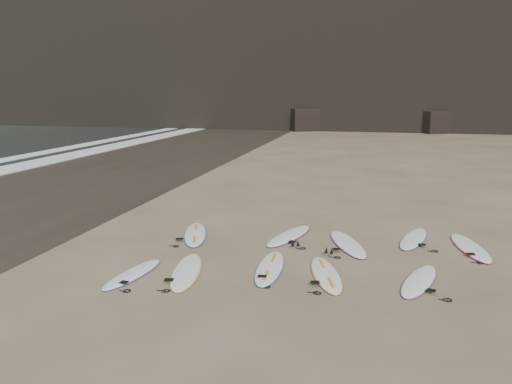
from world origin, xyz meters
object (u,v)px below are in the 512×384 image
at_px(surfboard_0, 133,274).
at_px(surfboard_9, 470,247).
at_px(surfboard_1, 187,271).
at_px(surfboard_5, 195,234).
at_px(surfboard_3, 326,274).
at_px(surfboard_4, 419,280).
at_px(surfboard_2, 270,268).
at_px(surfboard_6, 289,235).
at_px(surfboard_7, 347,243).
at_px(surfboard_8, 414,238).

xyz_separation_m(surfboard_0, surfboard_9, (8.48, 4.13, 0.01)).
xyz_separation_m(surfboard_1, surfboard_5, (-0.92, 3.15, 0.00)).
relative_size(surfboard_3, surfboard_9, 0.93).
relative_size(surfboard_3, surfboard_4, 1.05).
relative_size(surfboard_2, surfboard_9, 0.95).
bearing_deg(surfboard_2, surfboard_5, 136.92).
distance_m(surfboard_6, surfboard_7, 1.86).
height_order(surfboard_4, surfboard_5, surfboard_5).
distance_m(surfboard_0, surfboard_3, 4.76).
relative_size(surfboard_1, surfboard_8, 1.06).
relative_size(surfboard_5, surfboard_6, 1.01).
bearing_deg(surfboard_1, surfboard_4, -5.37).
bearing_deg(surfboard_3, surfboard_7, 66.37).
relative_size(surfboard_6, surfboard_8, 1.05).
bearing_deg(surfboard_2, surfboard_1, -163.16).
bearing_deg(surfboard_9, surfboard_7, 178.15).
distance_m(surfboard_7, surfboard_8, 2.17).
bearing_deg(surfboard_1, surfboard_5, 94.08).
bearing_deg(surfboard_6, surfboard_8, 25.37).
height_order(surfboard_3, surfboard_4, surfboard_3).
bearing_deg(surfboard_5, surfboard_4, -38.69).
distance_m(surfboard_6, surfboard_8, 3.78).
xyz_separation_m(surfboard_0, surfboard_5, (0.31, 3.61, 0.01)).
xyz_separation_m(surfboard_2, surfboard_3, (1.44, -0.12, -0.00)).
relative_size(surfboard_2, surfboard_7, 0.94).
bearing_deg(surfboard_0, surfboard_2, 28.34).
xyz_separation_m(surfboard_4, surfboard_9, (1.65, 3.00, 0.01)).
height_order(surfboard_0, surfboard_7, surfboard_7).
bearing_deg(surfboard_9, surfboard_1, -162.23).
distance_m(surfboard_2, surfboard_9, 6.05).
relative_size(surfboard_4, surfboard_5, 0.90).
xyz_separation_m(surfboard_1, surfboard_8, (5.73, 4.21, -0.00)).
distance_m(surfboard_1, surfboard_2, 2.10).
bearing_deg(surfboard_2, surfboard_4, -3.72).
distance_m(surfboard_7, surfboard_9, 3.48).
bearing_deg(surfboard_0, surfboard_5, 93.27).
bearing_deg(surfboard_1, surfboard_7, 28.23).
relative_size(surfboard_8, surfboard_9, 0.93).
relative_size(surfboard_0, surfboard_7, 0.83).
relative_size(surfboard_4, surfboard_9, 0.88).
height_order(surfboard_0, surfboard_5, surfboard_5).
xyz_separation_m(surfboard_8, surfboard_9, (1.52, -0.54, 0.00)).
distance_m(surfboard_3, surfboard_8, 4.30).
xyz_separation_m(surfboard_2, surfboard_6, (0.01, 2.94, 0.00)).
distance_m(surfboard_1, surfboard_3, 3.46).
height_order(surfboard_6, surfboard_7, surfboard_7).
bearing_deg(surfboard_7, surfboard_9, -12.77).
height_order(surfboard_4, surfboard_6, surfboard_6).
height_order(surfboard_4, surfboard_9, surfboard_9).
height_order(surfboard_0, surfboard_6, surfboard_6).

